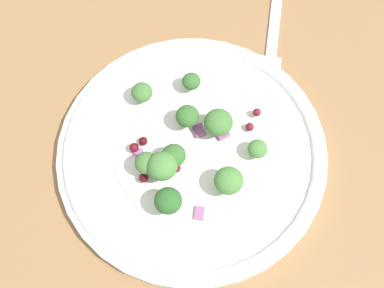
{
  "coord_description": "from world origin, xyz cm",
  "views": [
    {
      "loc": [
        21.64,
        8.01,
        49.14
      ],
      "look_at": [
        2.89,
        -1.45,
        2.7
      ],
      "focal_mm": 48.54,
      "sensor_mm": 36.0,
      "label": 1
    }
  ],
  "objects_px": {
    "broccoli_floret_1": "(229,181)",
    "broccoli_floret_2": "(257,149)",
    "fork": "(274,24)",
    "plate": "(192,151)",
    "broccoli_floret_0": "(219,127)"
  },
  "relations": [
    {
      "from": "broccoli_floret_2",
      "to": "plate",
      "type": "bearing_deg",
      "value": -68.38
    },
    {
      "from": "broccoli_floret_1",
      "to": "broccoli_floret_2",
      "type": "relative_size",
      "value": 1.42
    },
    {
      "from": "fork",
      "to": "broccoli_floret_0",
      "type": "bearing_deg",
      "value": 2.13
    },
    {
      "from": "fork",
      "to": "plate",
      "type": "bearing_deg",
      "value": -3.5
    },
    {
      "from": "plate",
      "to": "broccoli_floret_1",
      "type": "relative_size",
      "value": 9.76
    },
    {
      "from": "broccoli_floret_0",
      "to": "broccoli_floret_2",
      "type": "relative_size",
      "value": 1.46
    },
    {
      "from": "broccoli_floret_0",
      "to": "plate",
      "type": "bearing_deg",
      "value": -35.59
    },
    {
      "from": "plate",
      "to": "fork",
      "type": "height_order",
      "value": "plate"
    },
    {
      "from": "broccoli_floret_1",
      "to": "plate",
      "type": "bearing_deg",
      "value": -113.19
    },
    {
      "from": "broccoli_floret_1",
      "to": "broccoli_floret_0",
      "type": "bearing_deg",
      "value": -145.4
    },
    {
      "from": "broccoli_floret_0",
      "to": "broccoli_floret_2",
      "type": "height_order",
      "value": "broccoli_floret_0"
    },
    {
      "from": "broccoli_floret_1",
      "to": "broccoli_floret_2",
      "type": "distance_m",
      "value": 0.05
    },
    {
      "from": "broccoli_floret_1",
      "to": "fork",
      "type": "bearing_deg",
      "value": -169.83
    },
    {
      "from": "plate",
      "to": "broccoli_floret_1",
      "type": "distance_m",
      "value": 0.06
    },
    {
      "from": "plate",
      "to": "broccoli_floret_0",
      "type": "relative_size",
      "value": 9.46
    }
  ]
}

